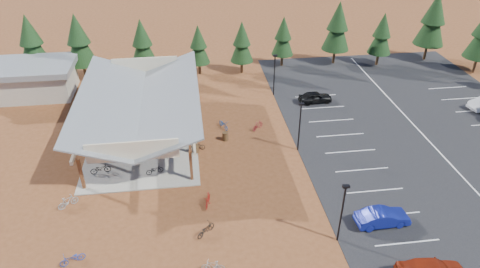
% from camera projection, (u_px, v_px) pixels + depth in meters
% --- Properties ---
extents(ground, '(140.00, 140.00, 0.00)m').
position_uv_depth(ground, '(250.00, 166.00, 39.50)').
color(ground, brown).
rests_on(ground, ground).
extents(asphalt_lot, '(27.00, 44.00, 0.04)m').
position_uv_depth(asphalt_lot, '(423.00, 135.00, 44.08)').
color(asphalt_lot, black).
rests_on(asphalt_lot, ground).
extents(concrete_pad, '(10.60, 18.60, 0.10)m').
position_uv_depth(concrete_pad, '(145.00, 133.00, 44.24)').
color(concrete_pad, gray).
rests_on(concrete_pad, ground).
extents(bike_pavilion, '(11.65, 19.40, 4.97)m').
position_uv_depth(bike_pavilion, '(140.00, 101.00, 42.25)').
color(bike_pavilion, '#573418').
rests_on(bike_pavilion, concrete_pad).
extents(outbuilding, '(11.00, 7.00, 3.90)m').
position_uv_depth(outbuilding, '(29.00, 79.00, 50.89)').
color(outbuilding, '#ADA593').
rests_on(outbuilding, ground).
extents(lamp_post_0, '(0.50, 0.25, 5.14)m').
position_uv_depth(lamp_post_0, '(342.00, 209.00, 30.07)').
color(lamp_post_0, black).
rests_on(lamp_post_0, ground).
extents(lamp_post_1, '(0.50, 0.25, 5.14)m').
position_uv_depth(lamp_post_1, '(300.00, 124.00, 40.16)').
color(lamp_post_1, black).
rests_on(lamp_post_1, ground).
extents(lamp_post_2, '(0.50, 0.25, 5.14)m').
position_uv_depth(lamp_post_2, '(274.00, 72.00, 50.25)').
color(lamp_post_2, black).
rests_on(lamp_post_2, ground).
extents(trash_bin_0, '(0.60, 0.60, 0.90)m').
position_uv_depth(trash_bin_0, '(196.00, 149.00, 41.05)').
color(trash_bin_0, '#483119').
rests_on(trash_bin_0, ground).
extents(trash_bin_1, '(0.60, 0.60, 0.90)m').
position_uv_depth(trash_bin_1, '(225.00, 136.00, 43.01)').
color(trash_bin_1, '#483119').
rests_on(trash_bin_1, ground).
extents(pine_0, '(3.67, 3.67, 8.55)m').
position_uv_depth(pine_0, '(31.00, 41.00, 52.90)').
color(pine_0, '#382314').
rests_on(pine_0, ground).
extents(pine_1, '(3.69, 3.69, 8.60)m').
position_uv_depth(pine_1, '(78.00, 40.00, 53.04)').
color(pine_1, '#382314').
rests_on(pine_1, ground).
extents(pine_2, '(3.30, 3.30, 7.68)m').
position_uv_depth(pine_2, '(142.00, 42.00, 53.94)').
color(pine_2, '#382314').
rests_on(pine_2, ground).
extents(pine_3, '(2.85, 2.85, 6.63)m').
position_uv_depth(pine_3, '(198.00, 45.00, 55.02)').
color(pine_3, '#382314').
rests_on(pine_3, ground).
extents(pine_4, '(3.00, 3.00, 6.99)m').
position_uv_depth(pine_4, '(242.00, 42.00, 55.23)').
color(pine_4, '#382314').
rests_on(pine_4, ground).
extents(pine_5, '(2.96, 2.96, 6.90)m').
position_uv_depth(pine_5, '(283.00, 36.00, 57.28)').
color(pine_5, '#382314').
rests_on(pine_5, ground).
extents(pine_6, '(3.73, 3.73, 8.69)m').
position_uv_depth(pine_6, '(338.00, 26.00, 57.41)').
color(pine_6, '#382314').
rests_on(pine_6, ground).
extents(pine_7, '(3.13, 3.13, 7.30)m').
position_uv_depth(pine_7, '(382.00, 34.00, 57.40)').
color(pine_7, '#382314').
rests_on(pine_7, ground).
extents(pine_8, '(4.10, 4.10, 9.56)m').
position_uv_depth(pine_8, '(433.00, 19.00, 58.30)').
color(pine_8, '#382314').
rests_on(pine_8, ground).
extents(bike_0, '(1.87, 0.94, 0.94)m').
position_uv_depth(bike_0, '(100.00, 169.00, 38.16)').
color(bike_0, black).
rests_on(bike_0, concrete_pad).
extents(bike_1, '(1.82, 0.88, 1.06)m').
position_uv_depth(bike_1, '(111.00, 154.00, 40.05)').
color(bike_1, gray).
rests_on(bike_1, concrete_pad).
extents(bike_2, '(1.78, 0.86, 0.89)m').
position_uv_depth(bike_2, '(132.00, 126.00, 44.46)').
color(bike_2, '#164D93').
rests_on(bike_2, concrete_pad).
extents(bike_3, '(1.78, 0.85, 1.03)m').
position_uv_depth(bike_3, '(139.00, 95.00, 50.39)').
color(bike_3, maroon).
rests_on(bike_3, concrete_pad).
extents(bike_4, '(1.65, 0.94, 0.82)m').
position_uv_depth(bike_4, '(155.00, 170.00, 38.14)').
color(bike_4, black).
rests_on(bike_4, concrete_pad).
extents(bike_5, '(1.52, 0.49, 0.91)m').
position_uv_depth(bike_5, '(176.00, 138.00, 42.61)').
color(bike_5, '#93969B').
rests_on(bike_5, concrete_pad).
extents(bike_6, '(1.71, 0.99, 0.85)m').
position_uv_depth(bike_6, '(175.00, 127.00, 44.31)').
color(bike_6, navy).
rests_on(bike_6, concrete_pad).
extents(bike_7, '(1.77, 0.86, 1.02)m').
position_uv_depth(bike_7, '(153.00, 99.00, 49.52)').
color(bike_7, maroon).
rests_on(bike_7, concrete_pad).
extents(bike_9, '(1.69, 1.41, 1.04)m').
position_uv_depth(bike_9, '(68.00, 202.00, 34.48)').
color(bike_9, '#93979B').
rests_on(bike_9, ground).
extents(bike_10, '(1.85, 1.25, 0.92)m').
position_uv_depth(bike_10, '(72.00, 259.00, 29.53)').
color(bike_10, navy).
rests_on(bike_10, ground).
extents(bike_11, '(0.90, 1.80, 1.04)m').
position_uv_depth(bike_11, '(208.00, 200.00, 34.66)').
color(bike_11, maroon).
rests_on(bike_11, ground).
extents(bike_12, '(1.70, 1.66, 0.93)m').
position_uv_depth(bike_12, '(206.00, 229.00, 31.90)').
color(bike_12, black).
rests_on(bike_12, ground).
extents(bike_13, '(1.70, 0.76, 0.99)m').
position_uv_depth(bike_13, '(213.00, 266.00, 28.93)').
color(bike_13, gray).
rests_on(bike_13, ground).
extents(bike_14, '(1.26, 1.88, 0.93)m').
position_uv_depth(bike_14, '(223.00, 124.00, 45.00)').
color(bike_14, '#19479B').
rests_on(bike_14, ground).
extents(bike_15, '(1.52, 1.41, 0.97)m').
position_uv_depth(bike_15, '(258.00, 125.00, 44.75)').
color(bike_15, maroon).
rests_on(bike_15, ground).
extents(bike_16, '(1.68, 0.80, 0.85)m').
position_uv_depth(bike_16, '(197.00, 146.00, 41.57)').
color(bike_16, black).
rests_on(bike_16, ground).
extents(car_1, '(4.23, 1.62, 1.38)m').
position_uv_depth(car_1, '(382.00, 217.00, 32.63)').
color(car_1, navy).
rests_on(car_1, asphalt_lot).
extents(car_4, '(3.96, 1.78, 1.32)m').
position_uv_depth(car_4, '(315.00, 97.00, 49.79)').
color(car_4, black).
rests_on(car_4, asphalt_lot).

